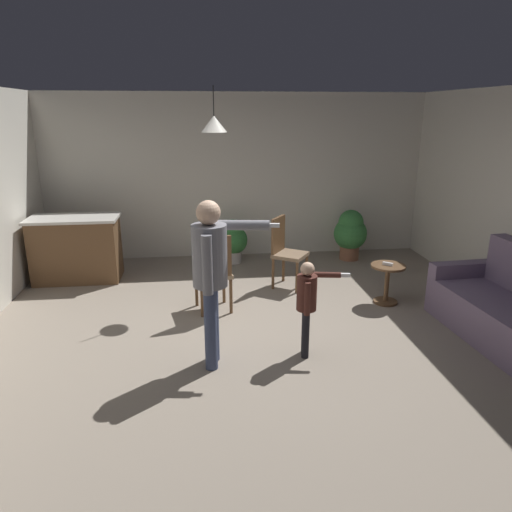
% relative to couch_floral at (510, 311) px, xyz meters
% --- Properties ---
extents(ground, '(7.68, 7.68, 0.00)m').
position_rel_couch_floral_xyz_m(ground, '(-2.66, 0.39, -0.33)').
color(ground, gray).
extents(wall_back, '(6.40, 0.10, 2.70)m').
position_rel_couch_floral_xyz_m(wall_back, '(-2.66, 3.59, 1.02)').
color(wall_back, silver).
rests_on(wall_back, ground).
extents(couch_floral, '(0.95, 1.84, 1.00)m').
position_rel_couch_floral_xyz_m(couch_floral, '(0.00, 0.00, 0.00)').
color(couch_floral, slate).
rests_on(couch_floral, ground).
extents(kitchen_counter, '(1.26, 0.66, 0.95)m').
position_rel_couch_floral_xyz_m(kitchen_counter, '(-5.11, 2.54, 0.15)').
color(kitchen_counter, brown).
rests_on(kitchen_counter, ground).
extents(side_table_by_couch, '(0.44, 0.44, 0.52)m').
position_rel_couch_floral_xyz_m(side_table_by_couch, '(-0.93, 1.14, -0.00)').
color(side_table_by_couch, brown).
rests_on(side_table_by_couch, ground).
extents(person_adult, '(0.83, 0.47, 1.64)m').
position_rel_couch_floral_xyz_m(person_adult, '(-3.21, -0.15, 0.69)').
color(person_adult, '#384260').
rests_on(person_adult, ground).
extents(person_child, '(0.55, 0.29, 1.00)m').
position_rel_couch_floral_xyz_m(person_child, '(-2.27, -0.09, 0.29)').
color(person_child, black).
rests_on(person_child, ground).
extents(dining_chair_by_counter, '(0.49, 0.49, 1.00)m').
position_rel_couch_floral_xyz_m(dining_chair_by_counter, '(-3.16, 1.12, 0.21)').
color(dining_chair_by_counter, brown).
rests_on(dining_chair_by_counter, ground).
extents(dining_chair_near_wall, '(0.58, 0.58, 1.00)m').
position_rel_couch_floral_xyz_m(dining_chair_near_wall, '(-2.13, 1.91, 0.21)').
color(dining_chair_near_wall, brown).
rests_on(dining_chair_near_wall, ground).
extents(potted_plant_corner, '(0.55, 0.55, 0.84)m').
position_rel_couch_floral_xyz_m(potted_plant_corner, '(-0.82, 3.05, 0.13)').
color(potted_plant_corner, brown).
rests_on(potted_plant_corner, ground).
extents(potted_plant_by_wall, '(0.47, 0.47, 0.72)m').
position_rel_couch_floral_xyz_m(potted_plant_by_wall, '(-2.78, 3.10, 0.07)').
color(potted_plant_by_wall, '#B7B2AD').
rests_on(potted_plant_by_wall, ground).
extents(spare_remote_on_table, '(0.12, 0.11, 0.04)m').
position_rel_couch_floral_xyz_m(spare_remote_on_table, '(-0.95, 1.13, 0.21)').
color(spare_remote_on_table, white).
rests_on(spare_remote_on_table, side_table_by_couch).
extents(ceiling_light_pendant, '(0.32, 0.32, 0.55)m').
position_rel_couch_floral_xyz_m(ceiling_light_pendant, '(-3.09, 1.72, 1.92)').
color(ceiling_light_pendant, silver).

